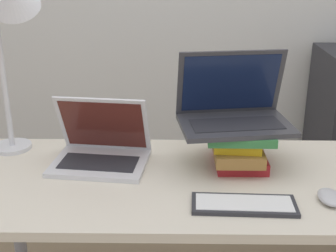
{
  "coord_description": "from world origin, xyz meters",
  "views": [
    {
      "loc": [
        -0.06,
        -1.04,
        1.41
      ],
      "look_at": [
        -0.08,
        0.32,
        0.89
      ],
      "focal_mm": 50.0,
      "sensor_mm": 36.0,
      "label": 1
    }
  ],
  "objects_px": {
    "laptop_on_books": "(234,111)",
    "desk_lamp": "(12,18)",
    "mouse": "(330,197)",
    "wireless_keyboard": "(244,205)",
    "laptop_left": "(101,150)",
    "book_stack": "(238,144)"
  },
  "relations": [
    {
      "from": "wireless_keyboard",
      "to": "mouse",
      "type": "height_order",
      "value": "mouse"
    },
    {
      "from": "book_stack",
      "to": "desk_lamp",
      "type": "xyz_separation_m",
      "value": [
        -0.75,
        0.09,
        0.41
      ]
    },
    {
      "from": "mouse",
      "to": "desk_lamp",
      "type": "relative_size",
      "value": 0.16
    },
    {
      "from": "book_stack",
      "to": "mouse",
      "type": "relative_size",
      "value": 2.67
    },
    {
      "from": "laptop_left",
      "to": "wireless_keyboard",
      "type": "height_order",
      "value": "laptop_left"
    },
    {
      "from": "laptop_on_books",
      "to": "mouse",
      "type": "distance_m",
      "value": 0.41
    },
    {
      "from": "wireless_keyboard",
      "to": "mouse",
      "type": "distance_m",
      "value": 0.26
    },
    {
      "from": "book_stack",
      "to": "mouse",
      "type": "distance_m",
      "value": 0.36
    },
    {
      "from": "laptop_left",
      "to": "desk_lamp",
      "type": "xyz_separation_m",
      "value": [
        -0.28,
        0.08,
        0.44
      ]
    },
    {
      "from": "wireless_keyboard",
      "to": "book_stack",
      "type": "bearing_deg",
      "value": 87.11
    },
    {
      "from": "laptop_on_books",
      "to": "desk_lamp",
      "type": "relative_size",
      "value": 0.61
    },
    {
      "from": "laptop_left",
      "to": "desk_lamp",
      "type": "relative_size",
      "value": 0.53
    },
    {
      "from": "laptop_left",
      "to": "desk_lamp",
      "type": "bearing_deg",
      "value": 163.87
    },
    {
      "from": "desk_lamp",
      "to": "laptop_left",
      "type": "bearing_deg",
      "value": -16.13
    },
    {
      "from": "mouse",
      "to": "wireless_keyboard",
      "type": "bearing_deg",
      "value": -172.57
    },
    {
      "from": "wireless_keyboard",
      "to": "laptop_left",
      "type": "bearing_deg",
      "value": 147.46
    },
    {
      "from": "laptop_left",
      "to": "wireless_keyboard",
      "type": "distance_m",
      "value": 0.54
    },
    {
      "from": "book_stack",
      "to": "desk_lamp",
      "type": "relative_size",
      "value": 0.43
    },
    {
      "from": "laptop_on_books",
      "to": "mouse",
      "type": "height_order",
      "value": "laptop_on_books"
    },
    {
      "from": "book_stack",
      "to": "wireless_keyboard",
      "type": "relative_size",
      "value": 0.91
    },
    {
      "from": "book_stack",
      "to": "mouse",
      "type": "xyz_separation_m",
      "value": [
        0.24,
        -0.25,
        -0.06
      ]
    },
    {
      "from": "wireless_keyboard",
      "to": "mouse",
      "type": "xyz_separation_m",
      "value": [
        0.26,
        0.03,
        0.01
      ]
    }
  ]
}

